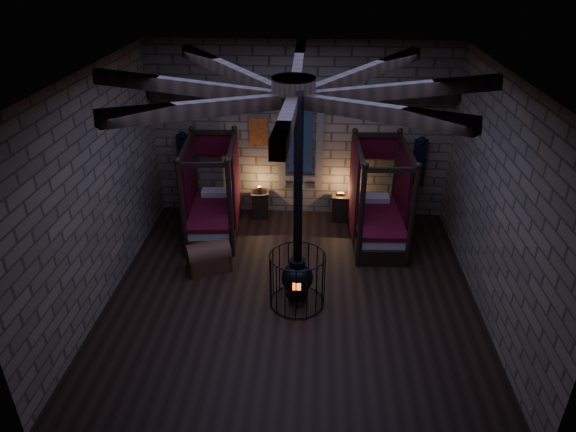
# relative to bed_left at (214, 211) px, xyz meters

# --- Properties ---
(room) EXTENTS (7.02, 7.02, 4.29)m
(room) POSITION_rel_bed_left_xyz_m (1.96, -2.23, 3.20)
(room) COLOR black
(room) RESTS_ON ground
(bed_left) EXTENTS (1.27, 2.18, 2.19)m
(bed_left) POSITION_rel_bed_left_xyz_m (0.00, 0.00, 0.00)
(bed_left) COLOR black
(bed_left) RESTS_ON ground
(bed_right) EXTENTS (1.22, 2.19, 2.24)m
(bed_right) POSITION_rel_bed_left_xyz_m (3.74, -0.13, 0.01)
(bed_right) COLOR black
(bed_right) RESTS_ON ground
(trunk_left) EXTENTS (1.01, 0.85, 0.63)m
(trunk_left) POSITION_rel_bed_left_xyz_m (0.18, -1.56, -0.26)
(trunk_left) COLOR brown
(trunk_left) RESTS_ON ground
(trunk_right) EXTENTS (0.81, 0.55, 0.57)m
(trunk_right) POSITION_rel_bed_left_xyz_m (3.76, -0.78, -0.29)
(trunk_right) COLOR brown
(trunk_right) RESTS_ON ground
(nightstand_left) EXTENTS (0.48, 0.47, 0.84)m
(nightstand_left) POSITION_rel_bed_left_xyz_m (0.98, 0.80, -0.19)
(nightstand_left) COLOR black
(nightstand_left) RESTS_ON ground
(nightstand_right) EXTENTS (0.43, 0.41, 0.73)m
(nightstand_right) POSITION_rel_bed_left_xyz_m (2.95, 0.78, -0.20)
(nightstand_right) COLOR black
(nightstand_right) RESTS_ON ground
(stove) EXTENTS (1.04, 1.04, 4.05)m
(stove) POSITION_rel_bed_left_xyz_m (2.06, -2.60, 0.09)
(stove) COLOR black
(stove) RESTS_ON ground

